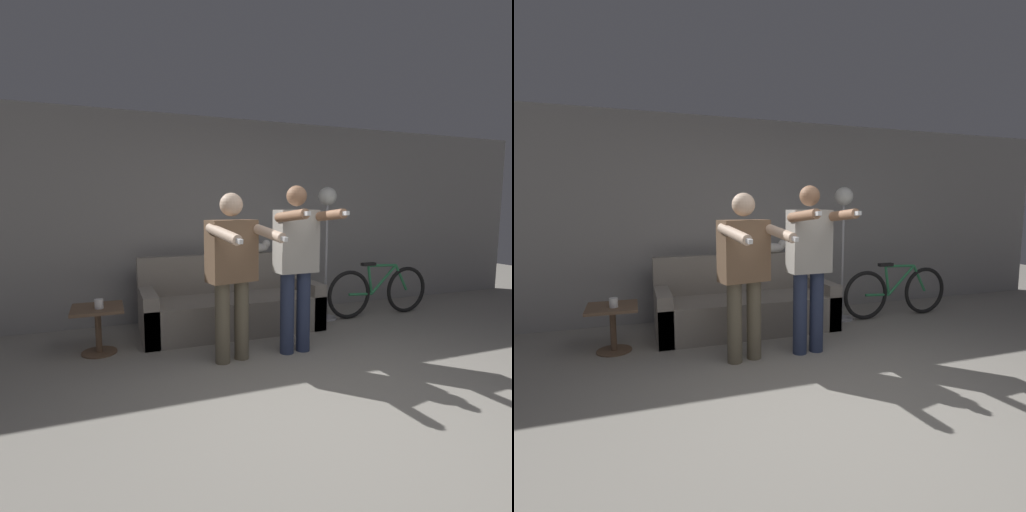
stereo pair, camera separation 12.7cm
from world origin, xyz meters
TOP-DOWN VIEW (x-y plane):
  - ground_plane at (0.00, 0.00)m, footprint 16.00×16.00m
  - wall_back at (0.00, 2.91)m, footprint 10.00×0.05m
  - couch at (-0.18, 2.24)m, footprint 2.09×0.83m
  - person_left at (-0.46, 1.27)m, footprint 0.61×0.74m
  - person_right at (0.20, 1.26)m, footprint 0.50×0.69m
  - cat at (0.24, 2.54)m, footprint 0.53×0.15m
  - floor_lamp at (1.11, 2.24)m, footprint 0.30×0.30m
  - side_table at (-1.65, 1.94)m, footprint 0.49×0.49m
  - cup at (-1.64, 1.88)m, footprint 0.08×0.08m
  - bicycle at (1.86, 2.13)m, footprint 1.57×0.07m

SIDE VIEW (x-z plane):
  - ground_plane at x=0.00m, z-range 0.00..0.00m
  - couch at x=-0.18m, z-range -0.16..0.71m
  - bicycle at x=1.86m, z-range -0.03..0.70m
  - side_table at x=-1.65m, z-range 0.11..0.58m
  - cup at x=-1.64m, z-range 0.47..0.57m
  - person_left at x=-0.46m, z-range 0.12..1.71m
  - cat at x=0.24m, z-range 0.86..1.02m
  - person_right at x=0.20m, z-range 0.12..1.79m
  - wall_back at x=0.00m, z-range 0.00..2.60m
  - floor_lamp at x=1.11m, z-range 0.48..2.19m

